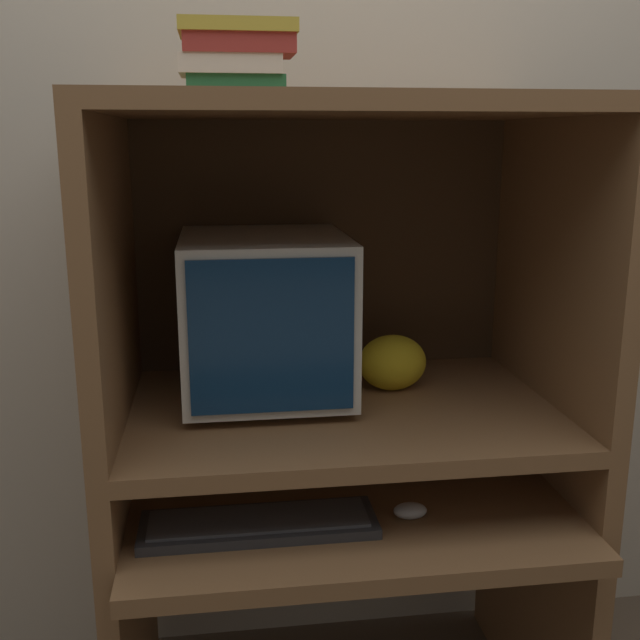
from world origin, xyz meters
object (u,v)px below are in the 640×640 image
Objects in this scene: book_stack at (235,58)px; crt_monitor at (265,315)px; keyboard at (259,524)px; mouse at (410,511)px; snack_bag at (392,362)px.

crt_monitor is at bearing 53.19° from book_stack.
mouse reaches higher than keyboard.
snack_bag is at bearing 85.19° from mouse.
book_stack is (-0.33, 0.20, 0.89)m from mouse.
crt_monitor is 0.90× the size of keyboard.
snack_bag reaches higher than keyboard.
crt_monitor reaches higher than keyboard.
mouse is 0.36m from snack_bag.
mouse is 0.30× the size of book_stack.
keyboard is 2.94× the size of snack_bag.
keyboard is at bearing -179.11° from mouse.
mouse is at bearing -94.81° from snack_bag.
book_stack is (-0.05, -0.07, 0.54)m from crt_monitor.
book_stack is at bearing -126.81° from crt_monitor.
keyboard is 6.80× the size of mouse.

